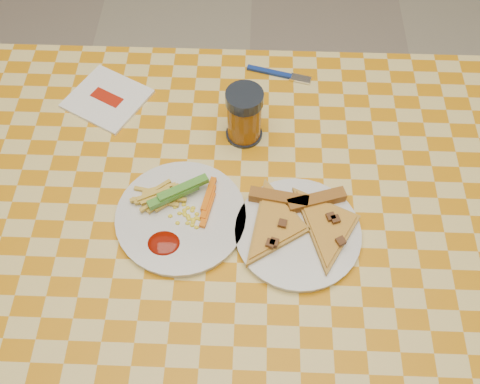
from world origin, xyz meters
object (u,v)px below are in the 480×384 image
table (239,245)px  drink_glass (244,116)px  plate_right (298,234)px  plate_left (181,217)px

table → drink_glass: (0.00, 0.20, 0.13)m
plate_right → drink_glass: drink_glass is taller
plate_left → plate_right: bearing=-7.0°
plate_left → drink_glass: size_ratio=1.95×
drink_glass → plate_left: bearing=-118.4°
table → drink_glass: 0.24m
table → plate_left: plate_left is taller
plate_right → plate_left: bearing=173.0°
plate_left → plate_right: 0.21m
plate_right → drink_glass: size_ratio=1.85×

